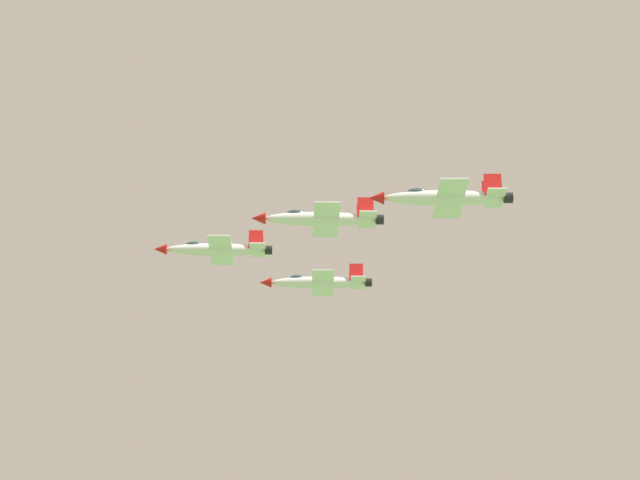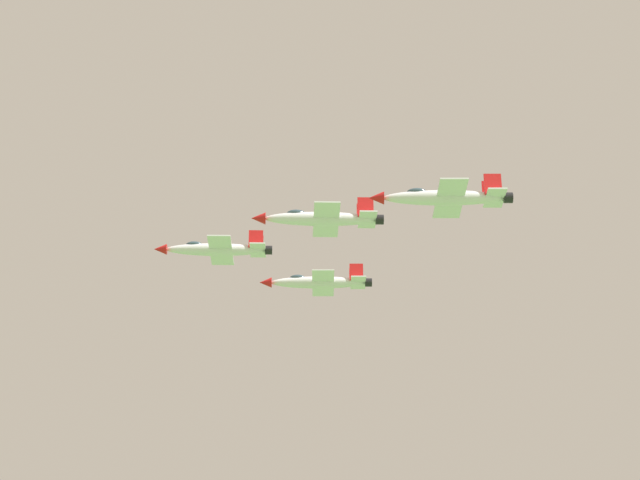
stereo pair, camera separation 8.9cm
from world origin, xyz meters
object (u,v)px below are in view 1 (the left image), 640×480
at_px(jet_lead, 216,249).
at_px(jet_left_outer, 444,197).
at_px(jet_left_wingman, 320,218).
at_px(jet_right_wingman, 318,282).

height_order(jet_lead, jet_left_outer, jet_lead).
relative_size(jet_left_wingman, jet_left_outer, 1.01).
distance_m(jet_right_wingman, jet_left_outer, 43.67).
xyz_separation_m(jet_lead, jet_right_wingman, (19.07, 8.30, 0.23)).
bearing_deg(jet_left_wingman, jet_right_wingman, -90.61).
xyz_separation_m(jet_left_wingman, jet_right_wingman, (7.81, 25.79, 1.39)).
bearing_deg(jet_lead, jet_left_outer, 139.27).
bearing_deg(jet_left_wingman, jet_lead, -40.97).
xyz_separation_m(jet_lead, jet_left_outer, (22.53, -34.97, -4.50)).
distance_m(jet_left_wingman, jet_left_outer, 21.07).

